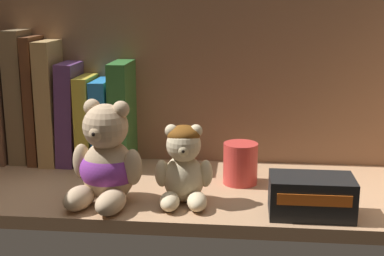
{
  "coord_description": "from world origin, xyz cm",
  "views": [
    {
      "loc": [
        8.02,
        -81.9,
        32.04
      ],
      "look_at": [
        -0.26,
        0.0,
        11.91
      ],
      "focal_mm": 49.93,
      "sensor_mm": 36.0,
      "label": 1
    }
  ],
  "objects": [
    {
      "name": "book_3",
      "position": [
        -27.34,
        12.48,
        13.31
      ],
      "size": [
        2.98,
        11.87,
        22.63
      ],
      "primitive_type": "cube",
      "color": "tan",
      "rests_on": "shelf_board"
    },
    {
      "name": "shelf_board",
      "position": [
        0.0,
        0.0,
        1.0
      ],
      "size": [
        78.89,
        29.06,
        2.0
      ],
      "primitive_type": "cube",
      "color": "#A87F5B",
      "rests_on": "ground"
    },
    {
      "name": "book_5",
      "position": [
        -20.53,
        12.48,
        10.2
      ],
      "size": [
        2.61,
        12.39,
        16.4
      ],
      "primitive_type": "cube",
      "color": "gold",
      "rests_on": "shelf_board"
    },
    {
      "name": "book_7",
      "position": [
        -13.79,
        12.48,
        11.55
      ],
      "size": [
        3.25,
        14.56,
        19.1
      ],
      "primitive_type": "cube",
      "color": "#2E662D",
      "rests_on": "shelf_board"
    },
    {
      "name": "teddy_bear_larger",
      "position": [
        -12.27,
        -7.75,
        8.13
      ],
      "size": [
        11.85,
        12.52,
        15.59
      ],
      "color": "tan",
      "rests_on": "shelf_board"
    },
    {
      "name": "book_0",
      "position": [
        -36.69,
        12.48,
        12.08
      ],
      "size": [
        2.52,
        11.01,
        20.16
      ],
      "primitive_type": "cube",
      "color": "brown",
      "rests_on": "shelf_board"
    },
    {
      "name": "book_2",
      "position": [
        -30.21,
        12.48,
        13.68
      ],
      "size": [
        1.83,
        10.81,
        23.35
      ],
      "primitive_type": "cube",
      "color": "brown",
      "rests_on": "shelf_board"
    },
    {
      "name": "pillar_candle",
      "position": [
        7.52,
        2.63,
        5.44
      ],
      "size": [
        5.66,
        5.66,
        6.88
      ],
      "primitive_type": "cylinder",
      "color": "#C63833",
      "rests_on": "shelf_board"
    },
    {
      "name": "teddy_bear_smaller",
      "position": [
        -0.8,
        -6.87,
        7.68
      ],
      "size": [
        8.8,
        9.0,
        11.97
      ],
      "color": "beige",
      "rests_on": "shelf_board"
    },
    {
      "name": "small_product_box",
      "position": [
        17.65,
        -9.8,
        4.84
      ],
      "size": [
        11.77,
        7.04,
        5.67
      ],
      "color": "black",
      "rests_on": "shelf_board"
    },
    {
      "name": "book_6",
      "position": [
        -17.32,
        12.48,
        9.92
      ],
      "size": [
        3.11,
        13.42,
        15.88
      ],
      "primitive_type": "cube",
      "rotation": [
        0.0,
        -0.01,
        0.0
      ],
      "color": "#2574BD",
      "rests_on": "shelf_board"
    },
    {
      "name": "book_4",
      "position": [
        -23.85,
        12.48,
        11.36
      ],
      "size": [
        3.77,
        11.46,
        18.83
      ],
      "primitive_type": "cube",
      "rotation": [
        0.0,
        0.04,
        0.0
      ],
      "color": "#573468",
      "rests_on": "shelf_board"
    },
    {
      "name": "shelf_back_panel",
      "position": [
        0.0,
        15.13,
        16.41
      ],
      "size": [
        81.29,
        1.2,
        32.83
      ],
      "primitive_type": "cube",
      "color": "brown",
      "rests_on": "ground"
    },
    {
      "name": "book_1",
      "position": [
        -33.28,
        12.48,
        14.22
      ],
      "size": [
        3.36,
        9.38,
        24.44
      ],
      "primitive_type": "cube",
      "color": "olive",
      "rests_on": "shelf_board"
    }
  ]
}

